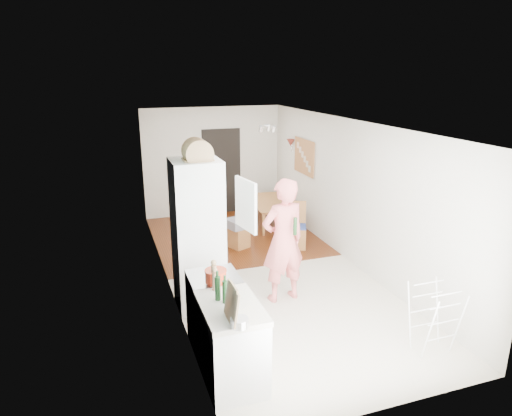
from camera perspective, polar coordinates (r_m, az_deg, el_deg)
room_shell at (r=7.41m, az=1.05°, el=0.90°), size 3.20×7.00×2.50m
floor at (r=7.85m, az=1.00°, el=-7.91°), size 3.20×7.00×0.01m
wood_floor_overlay at (r=9.47m, az=-2.81°, el=-3.42°), size 3.20×3.30×0.01m
sage_wall_panel at (r=4.98m, az=-8.30°, el=-0.09°), size 0.02×3.00×1.30m
tile_splashback at (r=4.74m, az=-6.60°, el=-10.06°), size 0.02×1.90×0.50m
doorway_recess at (r=10.76m, az=-4.30°, el=4.54°), size 0.90×0.04×2.00m
base_cabinet at (r=5.16m, az=-3.10°, el=-16.79°), size 0.60×0.90×0.86m
worktop at (r=4.92m, az=-3.18°, el=-12.32°), size 0.62×0.92×0.06m
range_cooker at (r=5.78m, az=-5.19°, el=-12.75°), size 0.60×0.60×0.88m
cooker_top at (r=5.56m, az=-5.32°, el=-8.63°), size 0.60×0.60×0.04m
fridge_housing at (r=6.42m, az=-7.28°, el=-3.43°), size 0.66×0.66×2.15m
fridge_door at (r=6.14m, az=-1.29°, el=0.42°), size 0.14×0.56×0.70m
fridge_interior at (r=6.34m, az=-4.70°, el=0.90°), size 0.02×0.52×0.66m
pinboard at (r=9.64m, az=6.08°, el=6.40°), size 0.03×0.90×0.70m
pinboard_frame at (r=9.64m, az=5.99°, el=6.39°), size 0.00×0.94×0.74m
wall_sconce at (r=10.18m, az=4.36°, el=8.14°), size 0.18×0.18×0.16m
person at (r=6.55m, az=3.44°, el=-2.74°), size 0.86×0.62×2.18m
dining_table at (r=10.07m, az=2.12°, el=-0.83°), size 0.86×1.38×0.46m
dining_chair at (r=8.72m, az=5.03°, el=-2.22°), size 0.49×0.49×0.89m
stool at (r=8.77m, az=-2.15°, el=-3.72°), size 0.42×0.42×0.41m
grey_drape at (r=8.66m, az=-2.31°, el=-1.93°), size 0.48×0.48×0.17m
drying_rack at (r=6.02m, az=21.34°, el=-12.79°), size 0.44×0.40×0.85m
bread_bin at (r=6.07m, az=-7.35°, el=6.91°), size 0.43×0.42×0.20m
red_casserole at (r=5.37m, az=-5.05°, el=-8.47°), size 0.30×0.30×0.15m
steel_pan at (r=4.52m, az=-2.09°, el=-14.10°), size 0.21×0.21×0.09m
held_bottle at (r=6.40m, az=4.91°, el=-2.28°), size 0.05×0.05×0.25m
bottle_a at (r=4.95m, az=-4.81°, el=-9.98°), size 0.07×0.07×0.27m
bottle_b at (r=4.89m, az=-3.89°, el=-10.42°), size 0.06×0.06×0.25m
bottle_c at (r=4.74m, az=-3.25°, el=-11.62°), size 0.10×0.10×0.22m
pepper_mill_front at (r=5.30m, az=-5.29°, el=-8.32°), size 0.08×0.08×0.24m
pepper_mill_back at (r=5.17m, az=-5.15°, el=-9.12°), size 0.07×0.07×0.21m
chopping_boards at (r=4.53m, az=-3.04°, el=-11.88°), size 0.09×0.29×0.39m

